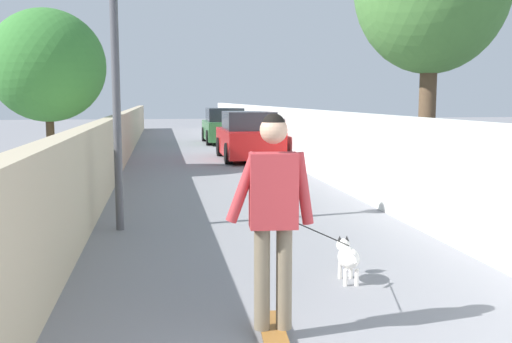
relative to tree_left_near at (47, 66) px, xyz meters
name	(u,v)px	position (x,y,z in m)	size (l,w,h in m)	color
ground_plane	(210,167)	(1.00, -4.15, -2.77)	(80.00, 80.00, 0.00)	gray
wall_left	(112,148)	(-1.00, -1.59, -2.02)	(48.00, 0.30, 1.50)	tan
fence_right	(316,143)	(-1.00, -6.71, -1.94)	(48.00, 0.30, 1.66)	white
tree_left_near	(47,66)	(0.00, 0.00, 0.00)	(2.88, 2.88, 4.18)	#473523
lamp_post	(115,48)	(-6.65, -2.14, -0.09)	(0.36, 0.36, 3.86)	#4C4C51
skateboard	(273,330)	(-10.92, -3.64, -2.70)	(0.81, 0.26, 0.08)	brown
person_skateboarder	(273,204)	(-10.92, -3.64, -1.65)	(0.25, 0.71, 1.76)	#726651
dog	(347,256)	(-9.58, -4.71, -2.49)	(1.64, 1.21, 1.06)	white
car_near	(248,137)	(3.03, -5.56, -2.06)	(3.98, 1.80, 1.54)	#B71414
car_far	(224,127)	(10.05, -5.56, -2.06)	(3.90, 1.80, 1.54)	#336B38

